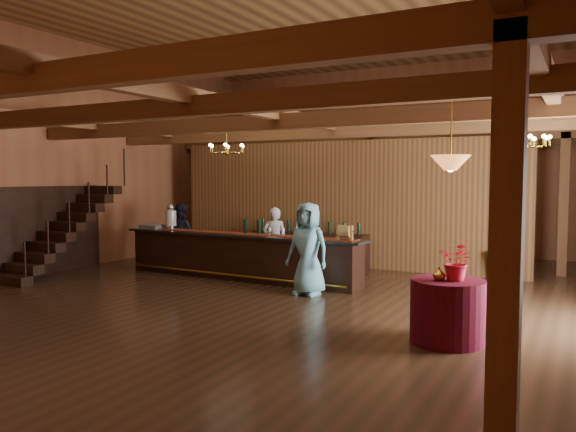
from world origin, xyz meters
The scene contains 27 objects.
floor centered at (0.00, 0.00, 0.00)m, with size 14.00×14.00×0.00m, color #422819.
wall_back centered at (0.00, 7.00, 2.75)m, with size 12.00×0.10×5.50m, color #9E5D38.
wall_left centered at (-6.00, 0.00, 2.75)m, with size 0.10×14.00×5.50m, color #9E5D38.
beam_grid centered at (0.00, 0.51, 3.24)m, with size 11.90×13.90×0.39m.
support_posts centered at (0.00, -0.50, 1.60)m, with size 9.20×10.20×3.20m.
partition_wall centered at (-0.50, 3.50, 1.55)m, with size 9.00×0.18×3.10m, color brown.
staircase centered at (-5.45, -0.74, 1.00)m, with size 1.00×2.80×2.00m.
backroom_boxes centered at (-0.29, 5.50, 0.53)m, with size 4.10×0.60×1.10m.
tasting_bar centered at (-1.70, 0.81, 0.50)m, with size 5.93×0.98×1.00m.
beverage_dispenser centered at (-3.69, 0.93, 1.27)m, with size 0.26×0.26×0.60m.
glass_rack_tray centered at (-4.14, 0.86, 1.03)m, with size 0.50×0.50×0.10m, color gray.
raffle_drum centered at (0.83, 0.67, 1.16)m, with size 0.34×0.24×0.30m.
bar_bottle_0 centered at (-1.60, 0.92, 1.13)m, with size 0.07×0.07×0.30m, color black.
bar_bottle_1 centered at (-1.59, 0.92, 1.13)m, with size 0.07×0.07×0.30m, color black.
bar_bottle_2 centered at (-1.25, 0.91, 1.13)m, with size 0.07×0.07×0.30m, color black.
bar_bottle_3 centered at (-1.24, 0.91, 1.13)m, with size 0.07×0.07×0.30m, color black.
backbar_shelf centered at (-1.08, 2.99, 0.43)m, with size 3.03×0.47×0.85m, color black.
round_table centered at (3.36, -1.86, 0.43)m, with size 0.98×0.98×0.85m, color #4B121C.
chandelier_left centered at (-1.87, 0.61, 2.82)m, with size 0.80×0.80×0.53m.
chandelier_right centered at (4.00, 0.76, 2.81)m, with size 0.80×0.80×0.55m.
pendant_lamp centered at (3.36, -1.86, 2.40)m, with size 0.52×0.52×0.90m.
bartender centered at (-1.26, 1.61, 0.77)m, with size 0.56×0.37×1.53m, color silver.
staff_second centered at (-3.92, 1.59, 0.78)m, with size 0.76×0.59×1.56m, color black.
guest centered at (0.37, -0.01, 0.87)m, with size 0.85×0.55×1.74m, color #76C5D5.
floor_plant centered at (3.44, 3.34, 0.70)m, with size 0.77×0.62×1.40m, color #2E5C28.
table_flowers centered at (3.48, -1.90, 1.11)m, with size 0.46×0.40×0.51m, color red.
table_vase centered at (3.27, -1.99, 0.99)m, with size 0.14×0.14×0.28m, color gold.
Camera 1 is at (4.96, -9.38, 2.22)m, focal length 35.00 mm.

